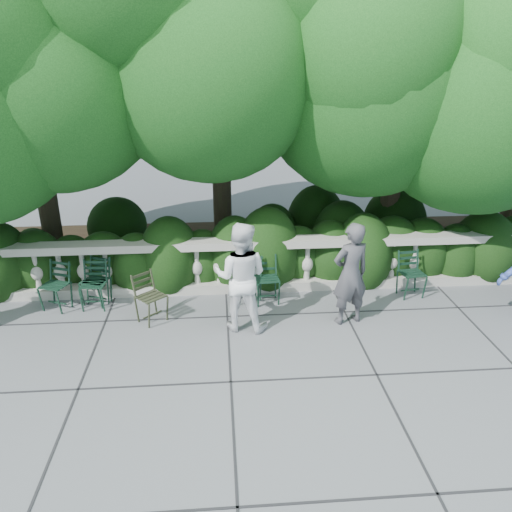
{
  "coord_description": "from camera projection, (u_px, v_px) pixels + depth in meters",
  "views": [
    {
      "loc": [
        -0.6,
        -6.56,
        4.07
      ],
      "look_at": [
        0.0,
        1.0,
        1.0
      ],
      "focal_mm": 35.0,
      "sensor_mm": 36.0,
      "label": 1
    }
  ],
  "objects": [
    {
      "name": "ground",
      "position": [
        261.0,
        341.0,
        7.63
      ],
      "size": [
        90.0,
        90.0,
        0.0
      ],
      "primitive_type": "plane",
      "color": "#5A5C63",
      "rests_on": "ground"
    },
    {
      "name": "balustrade",
      "position": [
        253.0,
        266.0,
        9.11
      ],
      "size": [
        12.0,
        0.44,
        1.0
      ],
      "color": "#9E998E",
      "rests_on": "ground"
    },
    {
      "name": "shrub_hedge",
      "position": [
        248.0,
        265.0,
        10.41
      ],
      "size": [
        15.0,
        2.6,
        1.7
      ],
      "primitive_type": null,
      "color": "black",
      "rests_on": "ground"
    },
    {
      "name": "tree_canopy",
      "position": [
        284.0,
        61.0,
        9.15
      ],
      "size": [
        15.04,
        6.52,
        6.78
      ],
      "color": "#3F3023",
      "rests_on": "ground"
    },
    {
      "name": "chair_a",
      "position": [
        53.0,
        313.0,
        8.47
      ],
      "size": [
        0.58,
        0.61,
        0.84
      ],
      "primitive_type": null,
      "rotation": [
        0.0,
        0.0,
        -0.37
      ],
      "color": "black",
      "rests_on": "ground"
    },
    {
      "name": "chair_b",
      "position": [
        93.0,
        307.0,
        8.65
      ],
      "size": [
        0.59,
        0.61,
        0.84
      ],
      "primitive_type": null,
      "rotation": [
        0.0,
        0.0,
        -0.37
      ],
      "color": "black",
      "rests_on": "ground"
    },
    {
      "name": "chair_c",
      "position": [
        94.0,
        312.0,
        8.5
      ],
      "size": [
        0.47,
        0.51,
        0.84
      ],
      "primitive_type": null,
      "rotation": [
        0.0,
        0.0,
        -0.07
      ],
      "color": "black",
      "rests_on": "ground"
    },
    {
      "name": "chair_d",
      "position": [
        248.0,
        307.0,
        8.67
      ],
      "size": [
        0.54,
        0.57,
        0.84
      ],
      "primitive_type": null,
      "rotation": [
        0.0,
        0.0,
        -0.22
      ],
      "color": "black",
      "rests_on": "ground"
    },
    {
      "name": "chair_e",
      "position": [
        268.0,
        306.0,
        8.71
      ],
      "size": [
        0.47,
        0.51,
        0.84
      ],
      "primitive_type": null,
      "rotation": [
        0.0,
        0.0,
        0.07
      ],
      "color": "black",
      "rests_on": "ground"
    },
    {
      "name": "chair_f",
      "position": [
        413.0,
        299.0,
        8.93
      ],
      "size": [
        0.5,
        0.53,
        0.84
      ],
      "primitive_type": null,
      "rotation": [
        0.0,
        0.0,
        0.13
      ],
      "color": "black",
      "rests_on": "ground"
    },
    {
      "name": "chair_weathered",
      "position": [
        158.0,
        324.0,
        8.11
      ],
      "size": [
        0.65,
        0.65,
        0.84
      ],
      "primitive_type": null,
      "rotation": [
        0.0,
        0.0,
        0.74
      ],
      "color": "black",
      "rests_on": "ground"
    },
    {
      "name": "person_woman_grey",
      "position": [
        350.0,
        274.0,
        7.88
      ],
      "size": [
        0.71,
        0.57,
        1.7
      ],
      "primitive_type": "imported",
      "rotation": [
        0.0,
        0.0,
        3.43
      ],
      "color": "#424146",
      "rests_on": "ground"
    },
    {
      "name": "person_casual_man",
      "position": [
        241.0,
        277.0,
        7.71
      ],
      "size": [
        1.0,
        0.86,
        1.76
      ],
      "primitive_type": "imported",
      "rotation": [
        0.0,
        0.0,
        2.88
      ],
      "color": "white",
      "rests_on": "ground"
    }
  ]
}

